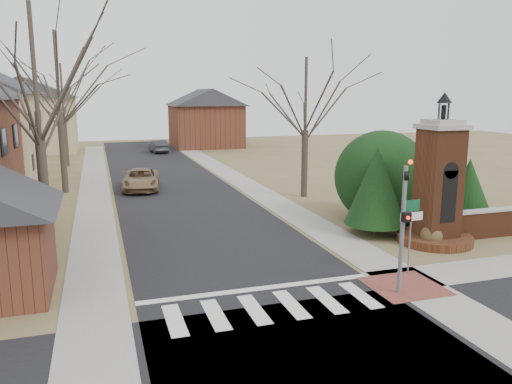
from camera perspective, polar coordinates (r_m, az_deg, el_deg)
name	(u,v)px	position (r m, az deg, el deg)	size (l,w,h in m)	color
ground	(282,318)	(14.96, 3.00, -14.20)	(120.00, 120.00, 0.00)	brown
main_street	(172,186)	(35.54, -9.60, 0.63)	(8.00, 70.00, 0.01)	black
cross_street	(327,372)	(12.53, 8.15, -19.68)	(120.00, 8.00, 0.01)	black
crosswalk_zone	(273,307)	(15.64, 1.94, -12.99)	(8.00, 2.20, 0.02)	silver
stop_bar	(258,289)	(16.94, 0.21, -11.02)	(8.00, 0.35, 0.02)	silver
sidewalk_right_main	(243,182)	(36.61, -1.52, 1.10)	(2.00, 60.00, 0.02)	gray
sidewalk_left	(94,191)	(35.22, -17.99, 0.15)	(2.00, 60.00, 0.02)	gray
curb_apron	(405,286)	(17.87, 16.62, -10.29)	(2.40, 2.40, 0.02)	brown
traffic_signal_pole	(404,216)	(16.49, 16.51, -2.69)	(0.28, 0.41, 4.50)	slate
sign_post	(411,222)	(18.49, 17.28, -3.29)	(0.90, 0.07, 2.75)	slate
brick_gate_monument	(438,194)	(22.79, 20.06, -0.24)	(3.20, 3.20, 6.47)	brown
house_distant_left	(27,114)	(61.09, -24.69, 8.13)	(10.80, 8.80, 8.53)	beige
house_distant_right	(205,117)	(62.02, -5.81, 8.56)	(8.80, 8.80, 7.30)	#5E2C1F
evergreen_near	(376,185)	(23.38, 13.59, 0.73)	(2.80, 2.80, 4.10)	#473D33
evergreen_mid	(422,172)	(26.14, 18.47, 2.21)	(3.40, 3.40, 4.70)	#473D33
evergreen_far	(468,187)	(26.71, 23.10, 0.55)	(2.40, 2.40, 3.30)	#473D33
evergreen_mass	(381,173)	(26.40, 14.15, 2.09)	(4.80, 4.80, 4.80)	black
bare_tree_0	(33,60)	(21.78, -24.11, 13.62)	(8.05, 8.05, 11.15)	#473D33
bare_tree_1	(56,68)	(34.73, -21.85, 13.07)	(8.40, 8.40, 11.64)	#473D33
bare_tree_2	(62,87)	(47.71, -21.32, 11.16)	(7.35, 7.35, 10.19)	#473D33
bare_tree_3	(306,89)	(31.17, 5.72, 11.63)	(7.00, 7.00, 9.70)	#473D33
pickup_truck	(141,179)	(34.68, -13.00, 1.41)	(2.33, 5.05, 1.40)	#8F714E
distant_car	(158,146)	(56.48, -11.11, 5.15)	(1.48, 4.25, 1.40)	#303338
dry_shrub_left	(432,236)	(22.59, 19.42, -4.73)	(0.93, 0.93, 0.93)	brown
dry_shrub_right	(446,237)	(23.09, 20.94, -4.83)	(0.68, 0.68, 0.68)	brown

